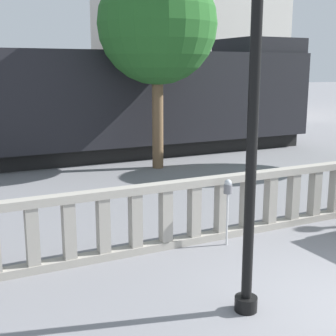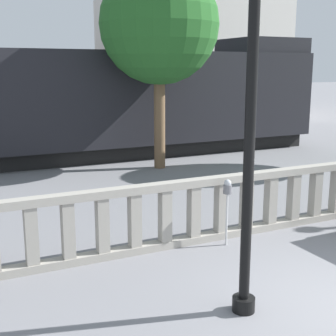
% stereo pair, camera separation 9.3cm
% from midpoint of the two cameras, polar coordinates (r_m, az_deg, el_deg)
% --- Properties ---
extents(balustrade, '(13.35, 0.24, 1.24)m').
position_cam_midpoint_polar(balustrade, '(9.24, 7.75, -4.53)').
color(balustrade, '#9E998E').
rests_on(balustrade, ground).
extents(lamppost, '(0.40, 0.40, 5.18)m').
position_cam_midpoint_polar(lamppost, '(5.94, 10.05, 10.87)').
color(lamppost, black).
rests_on(lamppost, ground).
extents(parking_meter, '(0.16, 0.16, 1.26)m').
position_cam_midpoint_polar(parking_meter, '(8.65, 7.00, -3.05)').
color(parking_meter, silver).
rests_on(parking_meter, ground).
extents(train_near, '(18.94, 3.18, 4.44)m').
position_cam_midpoint_polar(train_near, '(17.15, -11.19, 7.76)').
color(train_near, black).
rests_on(train_near, ground).
extents(train_far, '(21.58, 2.77, 4.14)m').
position_cam_midpoint_polar(train_far, '(31.59, -7.12, 9.50)').
color(train_far, black).
rests_on(train_far, ground).
extents(building_block, '(9.49, 9.65, 12.17)m').
position_cam_midpoint_polar(building_block, '(31.50, 1.88, 17.26)').
color(building_block, beige).
rests_on(building_block, ground).
extents(tree_left, '(3.76, 3.76, 6.47)m').
position_cam_midpoint_polar(tree_left, '(15.28, -1.50, 17.05)').
color(tree_left, brown).
rests_on(tree_left, ground).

